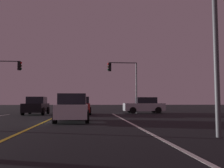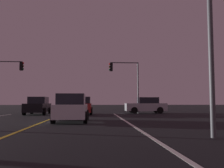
{
  "view_description": "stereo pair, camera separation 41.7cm",
  "coord_description": "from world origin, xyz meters",
  "px_view_note": "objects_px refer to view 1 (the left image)",
  "views": [
    {
      "loc": [
        2.72,
        1.43,
        1.22
      ],
      "look_at": [
        4.42,
        19.92,
        2.57
      ],
      "focal_mm": 39.25,
      "sensor_mm": 36.0,
      "label": 1
    },
    {
      "loc": [
        3.14,
        1.43,
        1.22
      ],
      "look_at": [
        4.42,
        19.92,
        2.57
      ],
      "focal_mm": 39.25,
      "sensor_mm": 36.0,
      "label": 2
    }
  ],
  "objects_px": {
    "car_crossing_side": "(144,105)",
    "traffic_light_near_left": "(3,74)",
    "traffic_light_near_right": "(122,75)",
    "car_oncoming": "(36,106)",
    "car_lead_same_lane": "(73,108)",
    "car_ahead_far": "(81,106)",
    "street_lamp_right_near": "(202,1)"
  },
  "relations": [
    {
      "from": "car_oncoming",
      "to": "car_ahead_far",
      "type": "relative_size",
      "value": 1.0
    },
    {
      "from": "car_oncoming",
      "to": "car_lead_same_lane",
      "type": "xyz_separation_m",
      "value": [
        4.08,
        -8.92,
        0.0
      ]
    },
    {
      "from": "car_oncoming",
      "to": "traffic_light_near_right",
      "type": "xyz_separation_m",
      "value": [
        8.53,
        1.21,
        3.18
      ]
    },
    {
      "from": "car_lead_same_lane",
      "to": "traffic_light_near_right",
      "type": "distance_m",
      "value": 11.52
    },
    {
      "from": "traffic_light_near_right",
      "to": "traffic_light_near_left",
      "type": "relative_size",
      "value": 1.0
    },
    {
      "from": "car_ahead_far",
      "to": "street_lamp_right_near",
      "type": "xyz_separation_m",
      "value": [
        4.83,
        -15.94,
        4.01
      ]
    },
    {
      "from": "car_crossing_side",
      "to": "traffic_light_near_left",
      "type": "bearing_deg",
      "value": 2.73
    },
    {
      "from": "traffic_light_near_left",
      "to": "street_lamp_right_near",
      "type": "bearing_deg",
      "value": -53.7
    },
    {
      "from": "car_lead_same_lane",
      "to": "traffic_light_near_left",
      "type": "distance_m",
      "value": 13.09
    },
    {
      "from": "traffic_light_near_right",
      "to": "traffic_light_near_left",
      "type": "height_order",
      "value": "traffic_light_near_right"
    },
    {
      "from": "car_crossing_side",
      "to": "traffic_light_near_left",
      "type": "height_order",
      "value": "traffic_light_near_left"
    },
    {
      "from": "car_ahead_far",
      "to": "street_lamp_right_near",
      "type": "distance_m",
      "value": 17.14
    },
    {
      "from": "car_ahead_far",
      "to": "car_crossing_side",
      "type": "distance_m",
      "value": 7.03
    },
    {
      "from": "car_lead_same_lane",
      "to": "street_lamp_right_near",
      "type": "relative_size",
      "value": 0.57
    },
    {
      "from": "car_oncoming",
      "to": "car_lead_same_lane",
      "type": "distance_m",
      "value": 9.81
    },
    {
      "from": "car_ahead_far",
      "to": "car_crossing_side",
      "type": "relative_size",
      "value": 1.0
    },
    {
      "from": "car_oncoming",
      "to": "traffic_light_near_left",
      "type": "relative_size",
      "value": 0.8
    },
    {
      "from": "car_lead_same_lane",
      "to": "car_crossing_side",
      "type": "bearing_deg",
      "value": -32.57
    },
    {
      "from": "car_lead_same_lane",
      "to": "car_ahead_far",
      "type": "distance_m",
      "value": 8.86
    },
    {
      "from": "car_crossing_side",
      "to": "street_lamp_right_near",
      "type": "height_order",
      "value": "street_lamp_right_near"
    },
    {
      "from": "traffic_light_near_right",
      "to": "traffic_light_near_left",
      "type": "xyz_separation_m",
      "value": [
        -12.11,
        0.0,
        0.01
      ]
    },
    {
      "from": "car_ahead_far",
      "to": "traffic_light_near_left",
      "type": "relative_size",
      "value": 0.8
    },
    {
      "from": "car_crossing_side",
      "to": "car_lead_same_lane",
      "type": "bearing_deg",
      "value": 57.43
    },
    {
      "from": "car_crossing_side",
      "to": "traffic_light_near_right",
      "type": "bearing_deg",
      "value": 15.8
    },
    {
      "from": "car_oncoming",
      "to": "car_ahead_far",
      "type": "bearing_deg",
      "value": 89.07
    },
    {
      "from": "car_ahead_far",
      "to": "traffic_light_near_left",
      "type": "xyz_separation_m",
      "value": [
        -7.82,
        1.28,
        3.19
      ]
    },
    {
      "from": "traffic_light_near_left",
      "to": "street_lamp_right_near",
      "type": "xyz_separation_m",
      "value": [
        12.65,
        -17.22,
        0.81
      ]
    },
    {
      "from": "car_crossing_side",
      "to": "car_ahead_far",
      "type": "bearing_deg",
      "value": 16.29
    },
    {
      "from": "car_lead_same_lane",
      "to": "car_crossing_side",
      "type": "distance_m",
      "value": 12.85
    },
    {
      "from": "car_ahead_far",
      "to": "street_lamp_right_near",
      "type": "relative_size",
      "value": 0.57
    },
    {
      "from": "car_oncoming",
      "to": "car_lead_same_lane",
      "type": "relative_size",
      "value": 1.0
    },
    {
      "from": "car_ahead_far",
      "to": "car_oncoming",
      "type": "bearing_deg",
      "value": 89.07
    }
  ]
}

